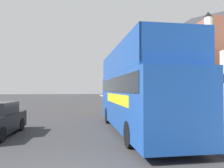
# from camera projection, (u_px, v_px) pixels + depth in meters

# --- Properties ---
(ground_plane) EXTENTS (144.00, 144.00, 0.00)m
(ground_plane) POSITION_uv_depth(u_px,v_px,m) (82.00, 108.00, 25.47)
(ground_plane) COLOR #333335
(sidewalk) EXTENTS (3.92, 108.00, 0.14)m
(sidewalk) POSITION_uv_depth(u_px,v_px,m) (146.00, 109.00, 23.28)
(sidewalk) COLOR #ADAAA3
(sidewalk) RESTS_ON ground_plane
(brick_terrace_rear) EXTENTS (6.00, 17.36, 9.87)m
(brick_terrace_rear) POSITION_uv_depth(u_px,v_px,m) (192.00, 63.00, 23.57)
(brick_terrace_rear) COLOR #935642
(brick_terrace_rear) RESTS_ON ground_plane
(tour_bus) EXTENTS (2.86, 9.95, 4.16)m
(tour_bus) POSITION_uv_depth(u_px,v_px,m) (137.00, 95.00, 11.16)
(tour_bus) COLOR #19479E
(tour_bus) RESTS_ON ground_plane
(parked_car_ahead_of_bus) EXTENTS (1.81, 4.01, 1.41)m
(parked_car_ahead_of_bus) POSITION_uv_depth(u_px,v_px,m) (124.00, 106.00, 19.29)
(parked_car_ahead_of_bus) COLOR #9E9EA3
(parked_car_ahead_of_bus) RESTS_ON ground_plane
(lamp_post_nearest) EXTENTS (0.35, 0.35, 5.12)m
(lamp_post_nearest) POSITION_uv_depth(u_px,v_px,m) (209.00, 52.00, 8.72)
(lamp_post_nearest) COLOR black
(lamp_post_nearest) RESTS_ON sidewalk
(lamp_post_second) EXTENTS (0.35, 0.35, 4.89)m
(lamp_post_second) POSITION_uv_depth(u_px,v_px,m) (148.00, 72.00, 17.00)
(lamp_post_second) COLOR black
(lamp_post_second) RESTS_ON sidewalk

